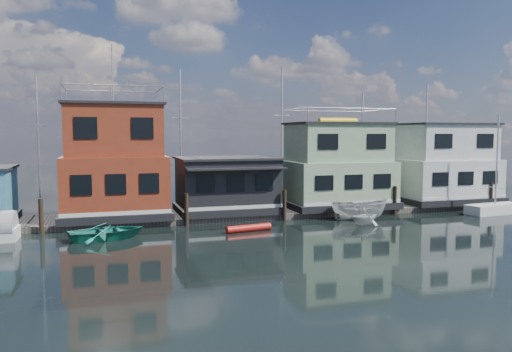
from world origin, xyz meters
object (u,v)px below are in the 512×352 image
object	(u,v)px
day_sailer	(495,208)
houseboat_red	(115,164)
houseboat_white	(444,165)
motorboat	(359,210)
dinghy_teal	(107,232)
red_kayak	(249,228)
houseboat_dark	(227,185)
houseboat_green	(337,167)
dinghy_white	(364,216)

from	to	relation	value
day_sailer	houseboat_red	bearing A→B (deg)	164.28
houseboat_white	motorboat	world-z (taller)	houseboat_white
motorboat	dinghy_teal	bearing A→B (deg)	115.34
red_kayak	houseboat_white	bearing A→B (deg)	7.12
houseboat_dark	day_sailer	xyz separation A→B (m)	(20.18, -4.68, -1.98)
houseboat_green	dinghy_white	size ratio (longest dim) A/B	3.57
houseboat_white	houseboat_red	bearing A→B (deg)	-180.00
houseboat_red	houseboat_green	world-z (taller)	houseboat_red
houseboat_red	day_sailer	size ratio (longest dim) A/B	1.56
motorboat	day_sailer	bearing A→B (deg)	-71.92
day_sailer	motorboat	bearing A→B (deg)	171.15
houseboat_red	red_kayak	world-z (taller)	houseboat_red
houseboat_green	motorboat	size ratio (longest dim) A/B	2.13
houseboat_white	dinghy_white	distance (m)	12.66
red_kayak	dinghy_white	size ratio (longest dim) A/B	1.29
houseboat_green	dinghy_white	world-z (taller)	houseboat_green
day_sailer	houseboat_white	bearing A→B (deg)	97.87
houseboat_green	red_kayak	size ratio (longest dim) A/B	2.76
houseboat_dark	houseboat_green	distance (m)	9.07
dinghy_teal	houseboat_green	bearing A→B (deg)	-84.32
motorboat	dinghy_white	distance (m)	1.77
dinghy_teal	motorboat	bearing A→B (deg)	-97.25
red_kayak	houseboat_green	bearing A→B (deg)	22.94
houseboat_red	dinghy_white	size ratio (longest dim) A/B	5.04
houseboat_red	motorboat	distance (m)	17.53
day_sailer	houseboat_dark	bearing A→B (deg)	160.69
dinghy_teal	day_sailer	world-z (taller)	day_sailer
motorboat	dinghy_white	xyz separation A→B (m)	(-0.52, -1.69, -0.14)
houseboat_green	houseboat_white	world-z (taller)	houseboat_green
houseboat_red	dinghy_white	bearing A→B (deg)	-19.94
houseboat_green	day_sailer	world-z (taller)	day_sailer
day_sailer	dinghy_teal	bearing A→B (deg)	175.53
houseboat_white	red_kayak	world-z (taller)	houseboat_white
houseboat_white	dinghy_teal	world-z (taller)	houseboat_white
houseboat_white	day_sailer	distance (m)	5.75
dinghy_teal	dinghy_white	distance (m)	16.82
houseboat_red	motorboat	world-z (taller)	houseboat_red
houseboat_white	dinghy_teal	distance (m)	28.37
houseboat_dark	houseboat_red	bearing A→B (deg)	179.86
red_kayak	dinghy_white	xyz separation A→B (m)	(8.21, -0.02, 0.40)
houseboat_white	dinghy_white	size ratio (longest dim) A/B	3.57
red_kayak	motorboat	bearing A→B (deg)	0.86
houseboat_dark	motorboat	world-z (taller)	houseboat_dark
houseboat_green	day_sailer	distance (m)	12.52
day_sailer	red_kayak	bearing A→B (deg)	177.00
houseboat_dark	dinghy_teal	xyz separation A→B (m)	(-8.65, -5.57, -1.97)
dinghy_teal	motorboat	size ratio (longest dim) A/B	1.10
houseboat_dark	day_sailer	world-z (taller)	day_sailer
dinghy_white	red_kayak	bearing A→B (deg)	76.35
red_kayak	day_sailer	bearing A→B (deg)	-6.71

